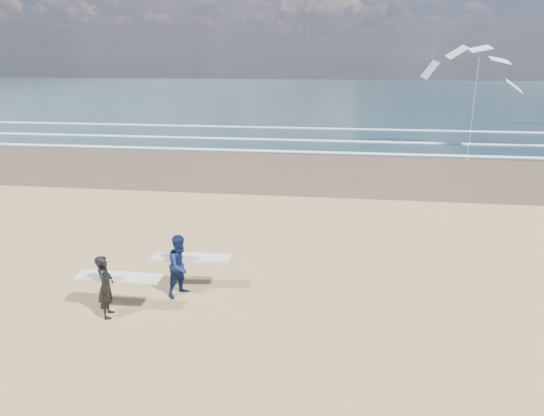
# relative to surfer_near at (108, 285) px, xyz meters

# --- Properties ---
(ocean) EXTENTS (220.00, 100.00, 0.02)m
(ocean) POSITION_rel_surfer_near_xyz_m (21.66, 71.48, -0.84)
(ocean) COLOR #183036
(ocean) RESTS_ON ground
(surfer_near) EXTENTS (2.20, 0.96, 1.67)m
(surfer_near) POSITION_rel_surfer_near_xyz_m (0.00, 0.00, 0.00)
(surfer_near) COLOR black
(surfer_near) RESTS_ON ground
(surfer_far) EXTENTS (2.24, 1.26, 1.76)m
(surfer_far) POSITION_rel_surfer_near_xyz_m (1.50, 1.36, 0.04)
(surfer_far) COLOR #0B1840
(surfer_far) RESTS_ON ground
(kite_1) EXTENTS (6.72, 4.84, 8.06)m
(kite_1) POSITION_rel_surfer_near_xyz_m (14.45, 23.77, 3.90)
(kite_1) COLOR slate
(kite_1) RESTS_ON ground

